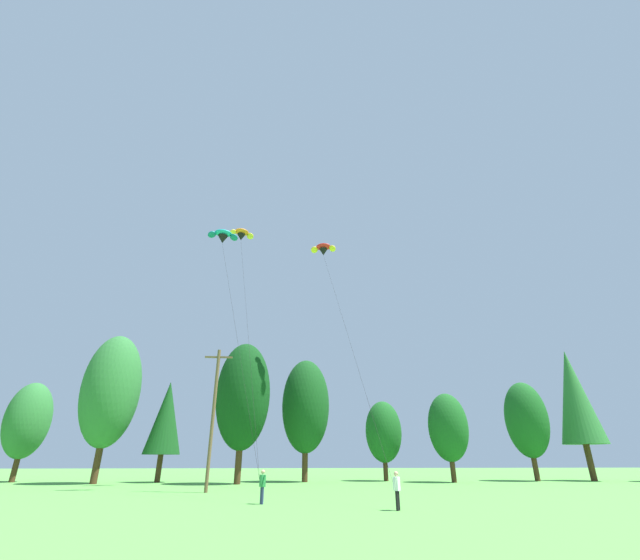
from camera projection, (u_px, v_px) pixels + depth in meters
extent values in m
cylinder|color=#472D19|center=(15.00, 469.00, 43.80)|extent=(0.56, 0.56, 2.56)
ellipsoid|color=#2D7033|center=(28.00, 420.00, 45.75)|extent=(4.56, 4.56, 8.01)
cylinder|color=#472D19|center=(97.00, 463.00, 41.03)|extent=(0.66, 0.66, 3.69)
ellipsoid|color=#2D7033|center=(111.00, 390.00, 43.84)|extent=(5.78, 5.78, 11.56)
cylinder|color=#472D19|center=(159.00, 468.00, 43.60)|extent=(0.57, 0.57, 2.68)
cone|color=#144719|center=(166.00, 417.00, 45.64)|extent=(3.87, 3.87, 7.62)
cylinder|color=#472D19|center=(238.00, 465.00, 40.53)|extent=(0.64, 0.64, 3.44)
ellipsoid|color=#0F3D14|center=(243.00, 395.00, 43.15)|extent=(5.51, 5.51, 10.78)
cylinder|color=#472D19|center=(305.00, 465.00, 44.37)|extent=(0.62, 0.62, 3.22)
ellipsoid|color=#144719|center=(306.00, 405.00, 46.83)|extent=(5.27, 5.27, 10.08)
cylinder|color=#472D19|center=(386.00, 470.00, 46.25)|extent=(0.52, 0.52, 2.13)
ellipsoid|color=#19561E|center=(383.00, 431.00, 47.87)|extent=(4.09, 4.09, 6.67)
cylinder|color=#472D19|center=(453.00, 471.00, 43.46)|extent=(0.53, 0.53, 2.25)
ellipsoid|color=#19561E|center=(448.00, 427.00, 45.17)|extent=(4.22, 4.22, 7.04)
cylinder|color=#472D19|center=(535.00, 468.00, 46.18)|extent=(0.57, 0.57, 2.67)
ellipsoid|color=#19561E|center=(526.00, 419.00, 48.21)|extent=(4.68, 4.68, 8.37)
cylinder|color=#472D19|center=(590.00, 462.00, 46.72)|extent=(0.67, 0.67, 3.80)
cone|color=#2D7033|center=(574.00, 396.00, 49.61)|extent=(4.81, 4.81, 10.80)
cylinder|color=brown|center=(213.00, 417.00, 32.07)|extent=(0.26, 0.26, 10.47)
cube|color=brown|center=(219.00, 357.00, 33.90)|extent=(2.20, 0.14, 0.14)
cylinder|color=navy|center=(262.00, 496.00, 22.42)|extent=(0.17, 0.17, 0.84)
cylinder|color=navy|center=(261.00, 495.00, 22.59)|extent=(0.17, 0.17, 0.84)
cube|color=#2D8E47|center=(263.00, 481.00, 22.79)|extent=(0.37, 0.44, 0.60)
sphere|color=tan|center=(263.00, 472.00, 22.96)|extent=(0.22, 0.22, 0.22)
cylinder|color=#2D8E47|center=(264.00, 480.00, 22.60)|extent=(0.22, 0.15, 0.57)
cylinder|color=#2D8E47|center=(261.00, 480.00, 23.00)|extent=(0.22, 0.15, 0.57)
cylinder|color=black|center=(397.00, 501.00, 19.63)|extent=(0.18, 0.18, 0.84)
cylinder|color=black|center=(398.00, 500.00, 19.79)|extent=(0.18, 0.18, 0.84)
cube|color=white|center=(397.00, 484.00, 19.99)|extent=(0.41, 0.45, 0.60)
sphere|color=tan|center=(396.00, 474.00, 20.17)|extent=(0.22, 0.22, 0.22)
cylinder|color=white|center=(395.00, 483.00, 19.81)|extent=(0.21, 0.18, 0.57)
cylinder|color=white|center=(398.00, 483.00, 20.20)|extent=(0.21, 0.18, 0.57)
ellipsoid|color=orange|center=(242.00, 232.00, 45.73)|extent=(1.82, 1.54, 0.80)
ellipsoid|color=yellow|center=(250.00, 236.00, 46.00)|extent=(1.10, 1.11, 0.93)
ellipsoid|color=yellow|center=(233.00, 232.00, 45.25)|extent=(0.98, 1.10, 0.93)
cone|color=black|center=(241.00, 237.00, 45.58)|extent=(1.12, 1.12, 0.75)
cylinder|color=black|center=(247.00, 320.00, 34.08)|extent=(4.20, 15.18, 23.02)
ellipsoid|color=red|center=(323.00, 247.00, 46.77)|extent=(1.81, 1.37, 0.91)
ellipsoid|color=yellow|center=(332.00, 249.00, 46.51)|extent=(0.90, 1.04, 1.03)
ellipsoid|color=yellow|center=(314.00, 250.00, 46.79)|extent=(1.09, 1.03, 1.03)
cone|color=black|center=(323.00, 252.00, 46.60)|extent=(1.10, 1.10, 0.78)
cylinder|color=black|center=(344.00, 324.00, 33.27)|extent=(1.65, 19.43, 21.97)
ellipsoid|color=teal|center=(223.00, 233.00, 38.95)|extent=(1.76, 1.28, 0.76)
ellipsoid|color=#0F666B|center=(234.00, 237.00, 39.09)|extent=(1.05, 0.97, 0.91)
ellipsoid|color=#0F666B|center=(212.00, 234.00, 38.58)|extent=(0.91, 0.96, 0.91)
cone|color=black|center=(223.00, 239.00, 38.78)|extent=(1.06, 1.06, 0.77)
cylinder|color=black|center=(236.00, 331.00, 30.68)|extent=(5.09, 9.34, 19.49)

